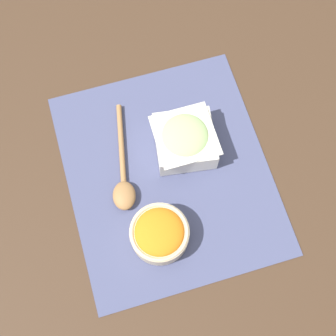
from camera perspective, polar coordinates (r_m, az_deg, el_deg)
The scene contains 5 objects.
ground_plane at distance 1.03m, azimuth 0.00°, elevation -0.63°, with size 3.00×3.00×0.00m, color #422D1E.
placemat at distance 1.03m, azimuth 0.00°, elevation -0.60°, with size 0.50×0.43×0.00m.
carrot_bowl at distance 0.95m, azimuth -1.04°, elevation -7.97°, with size 0.12×0.12×0.06m.
cucumber_bowl at distance 1.01m, azimuth 2.05°, elevation 3.49°, with size 0.14×0.14×0.08m.
wooden_spoon at distance 1.01m, azimuth -5.45°, elevation -1.78°, with size 0.25×0.08×0.03m.
Camera 1 is at (0.32, -0.09, 0.97)m, focal length 50.00 mm.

